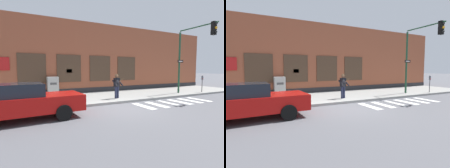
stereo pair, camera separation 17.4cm
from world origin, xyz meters
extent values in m
plane|color=#56565B|center=(0.00, 0.00, 0.00)|extent=(160.00, 160.00, 0.00)
cube|color=gray|center=(0.00, 3.74, 0.07)|extent=(28.00, 4.88, 0.15)
cube|color=brown|center=(0.00, 8.18, 3.02)|extent=(28.00, 4.00, 6.04)
cube|color=#28282B|center=(0.00, 6.16, 0.28)|extent=(28.00, 0.04, 0.55)
cube|color=#473323|center=(-4.06, 6.15, 2.17)|extent=(1.92, 0.06, 2.16)
cube|color=black|center=(-4.06, 6.14, 2.17)|extent=(1.80, 0.03, 2.04)
cube|color=#473323|center=(-1.35, 6.15, 2.17)|extent=(1.92, 0.06, 2.16)
cube|color=black|center=(-1.35, 6.14, 2.17)|extent=(1.80, 0.03, 2.04)
cube|color=#473323|center=(1.35, 6.15, 2.17)|extent=(1.92, 0.06, 2.16)
cube|color=black|center=(1.35, 6.14, 2.17)|extent=(1.80, 0.03, 2.04)
cube|color=#473323|center=(4.06, 6.15, 2.17)|extent=(1.92, 0.06, 2.16)
cube|color=black|center=(4.06, 6.14, 2.17)|extent=(1.80, 0.03, 2.04)
cube|color=yellow|center=(-1.35, 6.13, 1.97)|extent=(0.44, 0.02, 0.30)
cube|color=silver|center=(1.32, 0.00, 0.01)|extent=(0.42, 1.90, 0.01)
cube|color=silver|center=(2.28, 0.00, 0.01)|extent=(0.42, 1.90, 0.01)
cube|color=silver|center=(3.24, 0.00, 0.01)|extent=(0.42, 1.90, 0.01)
cube|color=silver|center=(4.19, 0.00, 0.01)|extent=(0.42, 1.90, 0.01)
cube|color=silver|center=(5.15, 0.00, 0.01)|extent=(0.42, 1.90, 0.01)
cube|color=silver|center=(6.10, 0.00, 0.01)|extent=(0.42, 1.90, 0.01)
cube|color=#B20F0C|center=(-4.68, 0.14, 0.67)|extent=(4.67, 2.02, 0.68)
cube|color=black|center=(-4.93, 0.13, 1.27)|extent=(1.90, 1.65, 0.52)
cube|color=silver|center=(-2.44, 0.80, 0.74)|extent=(0.07, 0.24, 0.12)
cube|color=silver|center=(-2.40, -0.34, 0.74)|extent=(0.07, 0.24, 0.12)
cylinder|color=black|center=(-3.38, 1.06, 0.33)|extent=(0.67, 0.27, 0.66)
cylinder|color=black|center=(-3.31, -0.68, 0.33)|extent=(0.67, 0.27, 0.66)
cylinder|color=#1E233D|center=(0.98, 2.39, 0.55)|extent=(0.15, 0.15, 0.80)
cylinder|color=#1E233D|center=(0.80, 2.35, 0.55)|extent=(0.15, 0.15, 0.80)
cube|color=black|center=(0.89, 2.38, 1.24)|extent=(0.40, 0.26, 0.57)
sphere|color=brown|center=(0.89, 2.38, 1.63)|extent=(0.22, 0.22, 0.22)
cylinder|color=olive|center=(0.89, 2.38, 1.69)|extent=(0.27, 0.28, 0.02)
cylinder|color=olive|center=(0.89, 2.38, 1.74)|extent=(0.18, 0.18, 0.09)
cylinder|color=black|center=(1.14, 2.31, 1.20)|extent=(0.14, 0.52, 0.39)
cylinder|color=black|center=(0.66, 2.26, 1.20)|extent=(0.14, 0.52, 0.39)
ellipsoid|color=black|center=(0.83, 2.20, 1.16)|extent=(0.37, 0.16, 0.44)
cylinder|color=black|center=(0.84, 2.14, 1.16)|extent=(0.09, 0.02, 0.09)
cylinder|color=brown|center=(1.09, 2.20, 1.34)|extent=(0.47, 0.08, 0.34)
cylinder|color=#1E472D|center=(6.78, 2.37, 2.62)|extent=(0.15, 0.15, 4.94)
cylinder|color=#1E472D|center=(6.74, 0.80, 5.18)|extent=(0.18, 3.15, 0.09)
cube|color=black|center=(6.70, -0.46, 4.83)|extent=(0.31, 0.25, 0.88)
sphere|color=black|center=(6.70, -0.62, 5.10)|extent=(0.17, 0.17, 0.17)
sphere|color=orange|center=(6.70, -0.62, 4.83)|extent=(0.17, 0.17, 0.17)
sphere|color=black|center=(6.70, -0.62, 4.57)|extent=(0.17, 0.17, 0.17)
cube|color=black|center=(6.78, 2.26, 2.75)|extent=(0.60, 0.05, 0.20)
cube|color=white|center=(6.77, 2.24, 2.75)|extent=(0.40, 0.02, 0.07)
cylinder|color=#47474C|center=(8.94, 1.77, 0.67)|extent=(0.06, 0.06, 1.05)
cube|color=#565B66|center=(8.94, 1.77, 1.35)|extent=(0.13, 0.10, 0.30)
sphere|color=#565B66|center=(8.94, 1.77, 1.53)|extent=(0.11, 0.11, 0.11)
cube|color=red|center=(8.94, 1.72, 1.30)|extent=(0.09, 0.01, 0.07)
cube|color=#ADADA8|center=(-2.71, 5.73, 0.85)|extent=(0.78, 0.67, 1.39)
cube|color=#4C4C4C|center=(-2.71, 5.38, 1.05)|extent=(0.47, 0.02, 0.16)
camera|label=1|loc=(-4.83, -7.82, 2.10)|focal=28.00mm
camera|label=2|loc=(-4.67, -7.90, 2.10)|focal=28.00mm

